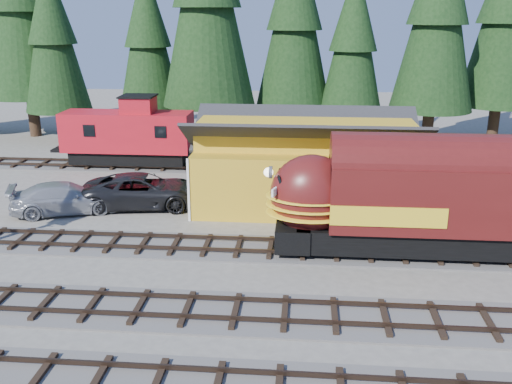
# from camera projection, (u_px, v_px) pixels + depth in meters

# --- Properties ---
(ground) EXTENTS (120.00, 120.00, 0.00)m
(ground) POSITION_uv_depth(u_px,v_px,m) (302.00, 291.00, 22.56)
(ground) COLOR #6B665B
(ground) RESTS_ON ground
(track_spur) EXTENTS (32.00, 3.20, 0.33)m
(track_spur) POSITION_uv_depth(u_px,v_px,m) (163.00, 167.00, 40.47)
(track_spur) COLOR #4C4947
(track_spur) RESTS_ON ground
(depot) EXTENTS (12.80, 7.00, 5.30)m
(depot) POSITION_uv_depth(u_px,v_px,m) (305.00, 155.00, 31.65)
(depot) COLOR gold
(depot) RESTS_ON ground
(conifer_backdrop) EXTENTS (80.90, 22.37, 17.43)m
(conifer_backdrop) POSITION_uv_depth(u_px,v_px,m) (404.00, 12.00, 42.34)
(conifer_backdrop) COLOR black
(conifer_backdrop) RESTS_ON ground
(locomotive) EXTENTS (15.65, 3.11, 4.25)m
(locomotive) POSITION_uv_depth(u_px,v_px,m) (436.00, 204.00, 25.13)
(locomotive) COLOR black
(locomotive) RESTS_ON ground
(caboose) EXTENTS (9.01, 2.61, 4.68)m
(caboose) POSITION_uv_depth(u_px,v_px,m) (128.00, 135.00, 39.98)
(caboose) COLOR black
(caboose) RESTS_ON ground
(pickup_truck_a) EXTENTS (7.13, 4.03, 1.88)m
(pickup_truck_a) POSITION_uv_depth(u_px,v_px,m) (143.00, 191.00, 32.15)
(pickup_truck_a) COLOR black
(pickup_truck_a) RESTS_ON ground
(pickup_truck_b) EXTENTS (6.27, 4.22, 1.69)m
(pickup_truck_b) POSITION_uv_depth(u_px,v_px,m) (65.00, 198.00, 31.19)
(pickup_truck_b) COLOR #9C9EA3
(pickup_truck_b) RESTS_ON ground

